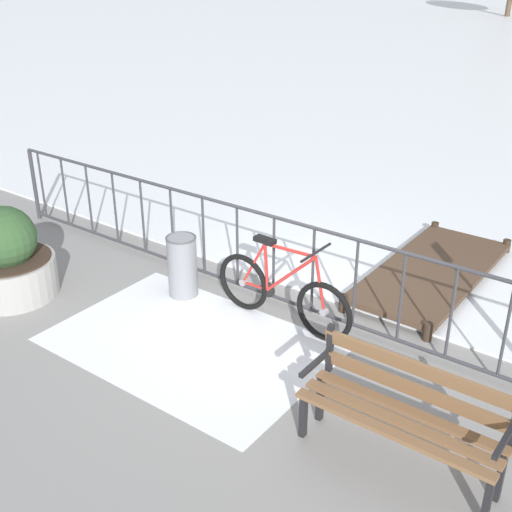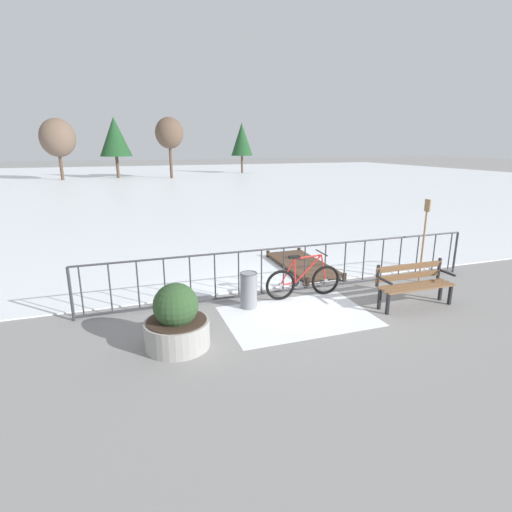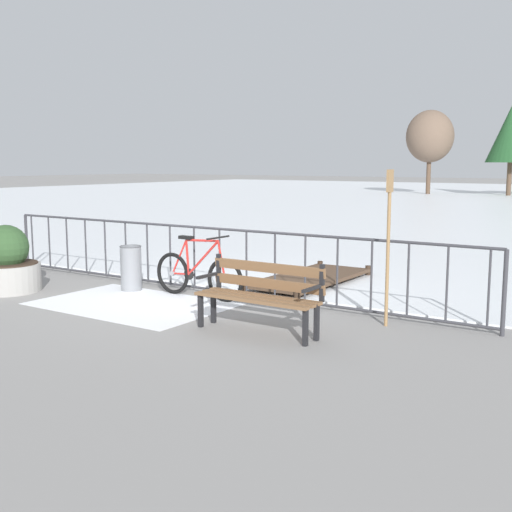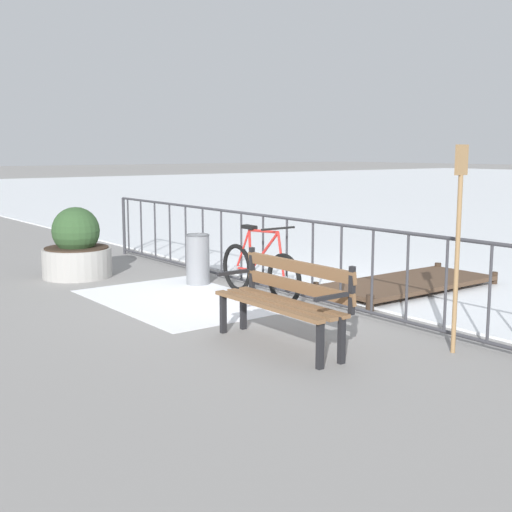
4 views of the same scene
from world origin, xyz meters
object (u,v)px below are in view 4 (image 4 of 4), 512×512
at_px(bicycle_near_railing, 259,270).
at_px(park_bench, 286,295).
at_px(oar_upright, 458,235).
at_px(planter_with_shrub, 77,249).
at_px(trash_bin, 198,259).

bearing_deg(bicycle_near_railing, park_bench, -30.71).
xyz_separation_m(bicycle_near_railing, oar_upright, (3.08, -0.01, 0.77)).
height_order(planter_with_shrub, oar_upright, oar_upright).
relative_size(trash_bin, oar_upright, 0.37).
height_order(bicycle_near_railing, trash_bin, bicycle_near_railing).
height_order(bicycle_near_railing, park_bench, bicycle_near_railing).
height_order(park_bench, planter_with_shrub, planter_with_shrub).
relative_size(park_bench, oar_upright, 0.81).
xyz_separation_m(bicycle_near_railing, trash_bin, (-1.28, -0.14, 0.00)).
bearing_deg(park_bench, planter_with_shrub, -177.84).
bearing_deg(park_bench, bicycle_near_railing, 149.29).
bearing_deg(bicycle_near_railing, trash_bin, -173.61).
bearing_deg(oar_upright, planter_with_shrub, -167.62).
relative_size(park_bench, trash_bin, 2.19).
bearing_deg(planter_with_shrub, bicycle_near_railing, 24.49).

